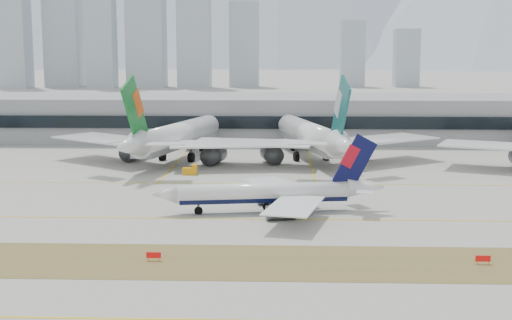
{
  "coord_description": "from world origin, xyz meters",
  "views": [
    {
      "loc": [
        6.39,
        -133.63,
        31.12
      ],
      "look_at": [
        0.89,
        18.0,
        7.5
      ],
      "focal_mm": 50.0,
      "sensor_mm": 36.0,
      "label": 1
    }
  ],
  "objects_px": {
    "widebody_cathay": "(313,137)",
    "terminal": "(263,117)",
    "taxiing_airliner": "(272,193)",
    "widebody_eva": "(175,138)"
  },
  "relations": [
    {
      "from": "taxiing_airliner",
      "to": "widebody_cathay",
      "type": "relative_size",
      "value": 0.65
    },
    {
      "from": "taxiing_airliner",
      "to": "widebody_eva",
      "type": "xyz_separation_m",
      "value": [
        -28.0,
        61.52,
        3.08
      ]
    },
    {
      "from": "taxiing_airliner",
      "to": "terminal",
      "type": "height_order",
      "value": "taxiing_airliner"
    },
    {
      "from": "taxiing_airliner",
      "to": "widebody_cathay",
      "type": "bearing_deg",
      "value": -108.07
    },
    {
      "from": "widebody_eva",
      "to": "terminal",
      "type": "bearing_deg",
      "value": -9.88
    },
    {
      "from": "widebody_cathay",
      "to": "widebody_eva",
      "type": "bearing_deg",
      "value": 79.86
    },
    {
      "from": "widebody_cathay",
      "to": "terminal",
      "type": "distance_m",
      "value": 52.6
    },
    {
      "from": "widebody_cathay",
      "to": "terminal",
      "type": "xyz_separation_m",
      "value": [
        -15.05,
        50.39,
        0.75
      ]
    },
    {
      "from": "widebody_eva",
      "to": "terminal",
      "type": "height_order",
      "value": "widebody_eva"
    },
    {
      "from": "widebody_cathay",
      "to": "terminal",
      "type": "relative_size",
      "value": 0.25
    }
  ]
}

